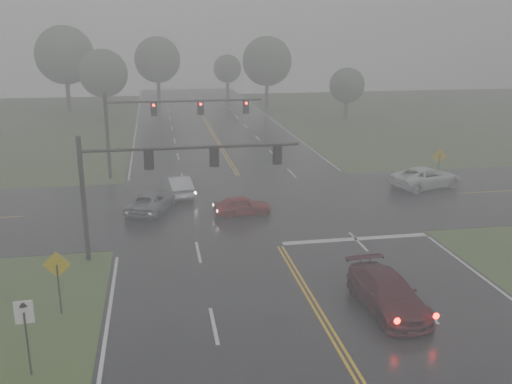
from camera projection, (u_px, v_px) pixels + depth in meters
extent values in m
cube|color=black|center=(260.00, 213.00, 37.03)|extent=(18.00, 160.00, 0.02)
cube|color=black|center=(255.00, 204.00, 38.92)|extent=(120.00, 14.00, 0.02)
cube|color=beige|center=(356.00, 239.00, 32.49)|extent=(8.50, 0.50, 0.01)
imported|color=#3C0A12|center=(386.00, 309.00, 24.38)|extent=(2.44, 5.35, 1.52)
imported|color=maroon|center=(242.00, 215.00, 36.69)|extent=(3.80, 1.75, 1.26)
imported|color=#B9BCC2|center=(179.00, 196.00, 40.94)|extent=(2.14, 4.60, 1.46)
imported|color=slate|center=(152.00, 211.00, 37.44)|extent=(3.74, 5.31, 1.34)
imported|color=silver|center=(425.00, 188.00, 43.06)|extent=(6.11, 4.13, 1.55)
cylinder|color=black|center=(84.00, 200.00, 28.76)|extent=(0.25, 0.25, 6.51)
cylinder|color=black|center=(79.00, 151.00, 28.06)|extent=(0.16, 0.16, 0.72)
cylinder|color=black|center=(193.00, 148.00, 29.01)|extent=(11.14, 0.16, 0.16)
cube|color=black|center=(149.00, 160.00, 28.79)|extent=(0.31, 0.25, 0.95)
cube|color=black|center=(149.00, 159.00, 28.93)|extent=(0.50, 0.03, 1.13)
cube|color=black|center=(214.00, 157.00, 29.35)|extent=(0.31, 0.25, 0.95)
cube|color=black|center=(214.00, 156.00, 29.49)|extent=(0.50, 0.03, 1.13)
cube|color=black|center=(278.00, 155.00, 29.91)|extent=(0.31, 0.25, 0.95)
cube|color=black|center=(277.00, 154.00, 30.05)|extent=(0.50, 0.03, 1.13)
cylinder|color=black|center=(108.00, 136.00, 44.86)|extent=(0.27, 0.27, 6.84)
cylinder|color=black|center=(105.00, 102.00, 44.13)|extent=(0.17, 0.17, 0.76)
cylinder|color=black|center=(185.00, 101.00, 45.18)|extent=(12.32, 0.17, 0.17)
cube|color=black|center=(154.00, 109.00, 44.92)|extent=(0.32, 0.27, 1.00)
cube|color=black|center=(154.00, 109.00, 45.06)|extent=(0.52, 0.03, 1.19)
cylinder|color=#FF0C05|center=(154.00, 105.00, 44.69)|extent=(0.21, 0.06, 0.21)
cube|color=black|center=(201.00, 108.00, 45.54)|extent=(0.32, 0.27, 1.00)
cube|color=black|center=(201.00, 108.00, 45.68)|extent=(0.52, 0.03, 1.19)
cylinder|color=#FF0C05|center=(201.00, 104.00, 45.31)|extent=(0.21, 0.06, 0.21)
cube|color=black|center=(246.00, 107.00, 46.16)|extent=(0.32, 0.27, 1.00)
cube|color=black|center=(246.00, 107.00, 46.31)|extent=(0.52, 0.03, 1.19)
cylinder|color=#FF0C05|center=(247.00, 103.00, 45.93)|extent=(0.21, 0.06, 0.21)
cylinder|color=black|center=(59.00, 290.00, 23.74)|extent=(0.07, 0.07, 2.21)
cube|color=gold|center=(57.00, 265.00, 23.46)|extent=(1.16, 0.21, 1.16)
cylinder|color=black|center=(28.00, 344.00, 19.46)|extent=(0.07, 0.07, 2.39)
cube|color=white|center=(24.00, 312.00, 19.16)|extent=(0.63, 0.08, 0.83)
cube|color=black|center=(24.00, 312.00, 19.19)|extent=(0.11, 0.03, 0.47)
cylinder|color=black|center=(438.00, 171.00, 43.47)|extent=(0.07, 0.07, 2.24)
cube|color=gold|center=(439.00, 156.00, 43.19)|extent=(1.16, 0.31, 1.18)
cylinder|color=#30281F|center=(106.00, 106.00, 74.63)|extent=(0.60, 0.60, 3.49)
sphere|color=#3A5236|center=(103.00, 73.00, 73.45)|extent=(6.21, 6.21, 6.21)
cylinder|color=#30281F|center=(267.00, 95.00, 84.53)|extent=(0.52, 0.52, 4.06)
sphere|color=#3A5236|center=(267.00, 61.00, 83.15)|extent=(7.21, 7.21, 7.21)
cylinder|color=#30281F|center=(159.00, 91.00, 89.98)|extent=(0.56, 0.56, 4.01)
sphere|color=#3A5236|center=(157.00, 60.00, 88.63)|extent=(7.12, 7.12, 7.12)
cylinder|color=#30281F|center=(346.00, 110.00, 74.91)|extent=(0.53, 0.53, 2.59)
sphere|color=#3A5236|center=(347.00, 85.00, 74.04)|extent=(4.60, 4.60, 4.60)
cylinder|color=#30281F|center=(68.00, 95.00, 81.86)|extent=(0.60, 0.60, 4.63)
sphere|color=#3A5236|center=(65.00, 55.00, 80.30)|extent=(8.22, 8.22, 8.22)
cylinder|color=#30281F|center=(228.00, 88.00, 100.99)|extent=(0.55, 0.55, 2.78)
sphere|color=#3A5236|center=(227.00, 69.00, 100.05)|extent=(4.94, 4.94, 4.94)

